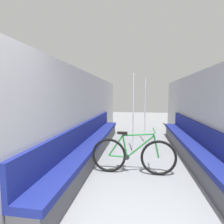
# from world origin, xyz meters

# --- Properties ---
(wall_left) EXTENTS (0.10, 9.62, 2.15)m
(wall_left) POSITION_xyz_m (-1.46, 3.21, 1.08)
(wall_left) COLOR #B2B2B7
(wall_left) RESTS_ON ground
(wall_right) EXTENTS (0.10, 9.62, 2.15)m
(wall_right) POSITION_xyz_m (1.46, 3.21, 1.08)
(wall_right) COLOR #B2B2B7
(wall_right) RESTS_ON ground
(bench_seat_row_left) EXTENTS (0.44, 5.52, 0.89)m
(bench_seat_row_left) POSITION_xyz_m (-1.22, 3.09, 0.30)
(bench_seat_row_left) COLOR #4C4C51
(bench_seat_row_left) RESTS_ON ground
(bench_seat_row_right) EXTENTS (0.44, 5.52, 0.89)m
(bench_seat_row_right) POSITION_xyz_m (1.22, 3.09, 0.30)
(bench_seat_row_right) COLOR #4C4C51
(bench_seat_row_right) RESTS_ON ground
(bicycle) EXTENTS (1.66, 0.46, 0.89)m
(bicycle) POSITION_xyz_m (-0.16, 2.23, 0.37)
(bicycle) COLOR black
(bicycle) RESTS_ON ground
(grab_pole_near) EXTENTS (0.08, 0.08, 2.13)m
(grab_pole_near) POSITION_xyz_m (-0.21, 3.56, 1.04)
(grab_pole_near) COLOR gray
(grab_pole_near) RESTS_ON ground
(grab_pole_far) EXTENTS (0.08, 0.08, 2.13)m
(grab_pole_far) POSITION_xyz_m (0.14, 4.61, 1.04)
(grab_pole_far) COLOR gray
(grab_pole_far) RESTS_ON ground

